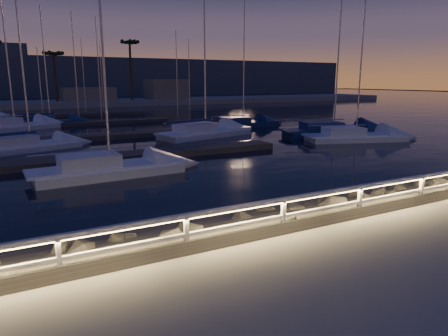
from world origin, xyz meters
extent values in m
plane|color=gray|center=(0.00, 0.00, 0.00)|extent=(400.00, 400.00, 0.00)
cube|color=gray|center=(0.00, -2.50, -0.10)|extent=(240.00, 5.00, 0.20)
cube|color=#656056|center=(0.00, 1.50, -0.30)|extent=(240.00, 3.45, 1.29)
plane|color=black|center=(0.00, 80.00, -0.60)|extent=(320.00, 320.00, 0.00)
plane|color=black|center=(0.00, 0.00, -1.20)|extent=(400.00, 400.00, 0.00)
cube|color=white|center=(-5.00, 0.00, 0.50)|extent=(0.11, 0.11, 1.00)
cube|color=white|center=(-2.00, 0.00, 0.50)|extent=(0.11, 0.11, 1.00)
cube|color=white|center=(1.00, 0.00, 0.50)|extent=(0.11, 0.11, 1.00)
cube|color=white|center=(4.00, 0.00, 0.50)|extent=(0.11, 0.11, 1.00)
cube|color=white|center=(7.00, 0.00, 0.50)|extent=(0.11, 0.11, 1.00)
cube|color=white|center=(0.00, 0.00, 1.00)|extent=(44.00, 0.12, 0.12)
cube|color=white|center=(0.00, 0.00, 0.50)|extent=(44.00, 0.09, 0.09)
cube|color=#FFD672|center=(0.00, -0.02, 0.92)|extent=(44.00, 0.04, 0.03)
sphere|color=#656056|center=(5.16, 2.57, -0.44)|extent=(0.91, 0.91, 0.91)
sphere|color=#656056|center=(5.91, 0.64, -0.03)|extent=(0.74, 0.74, 0.74)
cube|color=#4E4641|center=(0.00, 16.00, -0.40)|extent=(22.00, 2.00, 0.40)
cube|color=#4E4641|center=(0.00, 26.00, -0.40)|extent=(22.00, 2.00, 0.40)
cube|color=#4E4641|center=(0.00, 38.00, -0.40)|extent=(22.00, 2.00, 0.40)
cube|color=#4E4641|center=(0.00, 50.00, -0.40)|extent=(22.00, 2.00, 0.40)
cube|color=gray|center=(0.00, 74.00, -0.20)|extent=(160.00, 14.00, 1.20)
cube|color=gray|center=(8.00, 75.00, 1.30)|extent=(10.00, 6.00, 3.00)
cube|color=gray|center=(24.00, 74.00, 2.10)|extent=(8.00, 7.00, 4.60)
cylinder|color=#4C3923|center=(2.00, 73.00, 4.90)|extent=(0.44, 0.44, 9.00)
cylinder|color=#4C3923|center=(16.00, 72.00, 6.15)|extent=(0.44, 0.44, 11.50)
cube|color=#394658|center=(0.00, 130.00, 4.00)|extent=(220.00, 30.00, 14.00)
cube|color=white|center=(-1.36, 12.00, -0.45)|extent=(7.58, 2.88, 0.58)
cube|color=white|center=(-1.36, 12.00, -0.08)|extent=(8.18, 2.54, 0.16)
cube|color=white|center=(-2.40, 11.94, 0.29)|extent=(3.00, 2.02, 0.69)
cylinder|color=#B9B8BE|center=(-1.36, 12.00, 6.50)|extent=(0.13, 0.13, 12.95)
cylinder|color=#B9B8BE|center=(-2.91, 11.92, 0.82)|extent=(4.66, 0.34, 0.08)
cube|color=white|center=(9.36, 23.08, -0.45)|extent=(9.07, 5.10, 0.62)
cube|color=white|center=(9.36, 23.08, -0.06)|extent=(9.64, 4.88, 0.17)
cube|color=white|center=(8.21, 22.75, 0.34)|extent=(3.81, 2.98, 0.73)
cylinder|color=#B9B8BE|center=(9.36, 23.08, 7.53)|extent=(0.14, 0.14, 14.95)
cylinder|color=#B9B8BE|center=(7.64, 22.59, 0.90)|extent=(5.21, 1.55, 0.09)
cube|color=navy|center=(20.00, 18.38, -0.45)|extent=(9.35, 5.44, 0.59)
cube|color=navy|center=(20.00, 18.38, -0.07)|extent=(9.92, 5.24, 0.16)
cube|color=navy|center=(18.82, 18.75, 0.31)|extent=(3.95, 3.14, 0.70)
cylinder|color=#B9B8BE|center=(20.00, 18.38, 7.74)|extent=(0.13, 0.13, 15.40)
cylinder|color=#B9B8BE|center=(18.23, 18.93, 0.85)|extent=(5.32, 1.72, 0.09)
cube|color=white|center=(-4.70, 22.40, -0.45)|extent=(7.04, 4.14, 0.52)
cube|color=white|center=(-4.70, 22.40, -0.12)|extent=(7.47, 3.99, 0.14)
cube|color=white|center=(-5.58, 22.12, 0.21)|extent=(2.98, 2.38, 0.62)
cylinder|color=#B9B8BE|center=(-4.70, 22.40, 5.77)|extent=(0.11, 0.11, 11.60)
cylinder|color=#B9B8BE|center=(-6.02, 21.98, 0.69)|extent=(4.00, 1.33, 0.08)
cube|color=white|center=(-5.56, 36.46, -0.45)|extent=(8.68, 5.66, 0.59)
cube|color=white|center=(-5.56, 36.46, -0.07)|extent=(9.16, 5.54, 0.16)
cube|color=white|center=(-6.62, 36.03, 0.31)|extent=(3.75, 3.12, 0.70)
cylinder|color=#B9B8BE|center=(-5.56, 36.46, 7.20)|extent=(0.13, 0.13, 14.33)
cube|color=white|center=(19.37, 15.11, -0.45)|extent=(8.44, 5.08, 0.54)
cube|color=white|center=(19.37, 15.11, -0.11)|extent=(8.94, 4.91, 0.15)
cube|color=white|center=(18.32, 15.47, 0.23)|extent=(3.59, 2.89, 0.63)
cylinder|color=#B9B8BE|center=(19.37, 15.11, 6.94)|extent=(0.12, 0.12, 13.90)
cylinder|color=#B9B8BE|center=(17.79, 15.64, 0.72)|extent=(4.77, 1.66, 0.08)
cube|color=navy|center=(-1.99, 39.67, -0.45)|extent=(7.29, 3.69, 0.50)
cube|color=navy|center=(-1.99, 39.67, -0.13)|extent=(7.79, 3.47, 0.14)
cube|color=navy|center=(-2.93, 39.87, 0.19)|extent=(3.01, 2.26, 0.59)
cylinder|color=#B9B8BE|center=(-1.99, 39.67, 6.01)|extent=(0.11, 0.11, 12.09)
cylinder|color=#B9B8BE|center=(-3.41, 39.97, 0.64)|extent=(4.28, 0.96, 0.07)
cube|color=navy|center=(16.17, 28.06, -0.45)|extent=(7.78, 3.02, 0.51)
cube|color=navy|center=(16.17, 28.06, -0.12)|extent=(8.39, 2.68, 0.14)
cube|color=navy|center=(15.11, 28.00, 0.20)|extent=(3.08, 2.09, 0.60)
cylinder|color=#B9B8BE|center=(16.17, 28.06, 6.60)|extent=(0.11, 0.11, 13.26)
cylinder|color=#B9B8BE|center=(14.58, 27.96, 0.67)|extent=(4.77, 0.37, 0.07)
camera|label=1|loc=(-5.57, -8.83, 4.32)|focal=32.00mm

